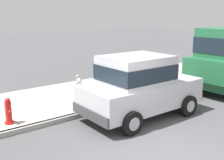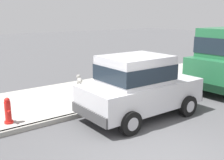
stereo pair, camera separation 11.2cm
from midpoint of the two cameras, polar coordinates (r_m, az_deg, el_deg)
ground_plane at (r=6.39m, az=9.78°, el=-15.33°), size 80.00×80.00×0.00m
curb at (r=8.62m, az=-6.24°, el=-6.91°), size 0.16×64.00×0.14m
sidewalk at (r=10.12m, az=-11.68°, el=-4.01°), size 3.60×64.00×0.14m
car_silver_hatchback at (r=8.31m, az=5.22°, el=-1.11°), size 1.99×3.82×1.88m
dog_grey at (r=11.42m, az=-7.10°, el=0.04°), size 0.73×0.36×0.49m
fire_hydrant at (r=8.07m, az=-20.86°, el=-6.12°), size 0.34×0.24×0.72m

